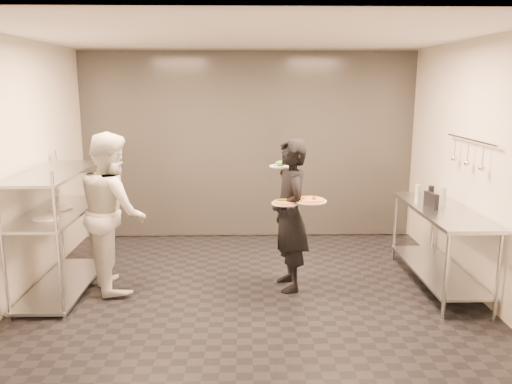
{
  "coord_description": "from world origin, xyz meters",
  "views": [
    {
      "loc": [
        -0.06,
        -5.43,
        2.3
      ],
      "look_at": [
        0.07,
        0.1,
        1.1
      ],
      "focal_mm": 35.0,
      "sensor_mm": 36.0,
      "label": 1
    }
  ],
  "objects_px": {
    "pass_rack": "(59,224)",
    "bottle_dark": "(431,195)",
    "chef": "(113,211)",
    "bottle_green": "(418,194)",
    "salad_plate": "(280,164)",
    "pizza_plate_far": "(311,200)",
    "waiter": "(290,215)",
    "bottle_clear": "(443,196)",
    "pos_monitor": "(431,200)",
    "prep_counter": "(440,233)",
    "pizza_plate_near": "(285,202)"
  },
  "relations": [
    {
      "from": "pass_rack",
      "to": "bottle_dark",
      "type": "distance_m",
      "value": 4.28
    },
    {
      "from": "chef",
      "to": "bottle_green",
      "type": "bearing_deg",
      "value": -111.47
    },
    {
      "from": "salad_plate",
      "to": "pizza_plate_far",
      "type": "bearing_deg",
      "value": -58.1
    },
    {
      "from": "waiter",
      "to": "bottle_green",
      "type": "bearing_deg",
      "value": 91.06
    },
    {
      "from": "pass_rack",
      "to": "bottle_clear",
      "type": "distance_m",
      "value": 4.4
    },
    {
      "from": "waiter",
      "to": "bottle_dark",
      "type": "xyz_separation_m",
      "value": [
        1.67,
        0.23,
        0.17
      ]
    },
    {
      "from": "salad_plate",
      "to": "pos_monitor",
      "type": "height_order",
      "value": "salad_plate"
    },
    {
      "from": "bottle_clear",
      "to": "waiter",
      "type": "bearing_deg",
      "value": -174.07
    },
    {
      "from": "bottle_green",
      "to": "chef",
      "type": "bearing_deg",
      "value": -176.55
    },
    {
      "from": "salad_plate",
      "to": "pos_monitor",
      "type": "relative_size",
      "value": 1.04
    },
    {
      "from": "pass_rack",
      "to": "bottle_green",
      "type": "relative_size",
      "value": 7.25
    },
    {
      "from": "prep_counter",
      "to": "bottle_dark",
      "type": "bearing_deg",
      "value": 108.44
    },
    {
      "from": "bottle_clear",
      "to": "pizza_plate_near",
      "type": "bearing_deg",
      "value": -168.18
    },
    {
      "from": "pass_rack",
      "to": "pizza_plate_near",
      "type": "relative_size",
      "value": 5.57
    },
    {
      "from": "pizza_plate_far",
      "to": "bottle_green",
      "type": "height_order",
      "value": "bottle_green"
    },
    {
      "from": "chef",
      "to": "bottle_clear",
      "type": "bearing_deg",
      "value": -113.41
    },
    {
      "from": "chef",
      "to": "bottle_dark",
      "type": "relative_size",
      "value": 8.06
    },
    {
      "from": "pizza_plate_near",
      "to": "pizza_plate_far",
      "type": "bearing_deg",
      "value": -1.53
    },
    {
      "from": "prep_counter",
      "to": "bottle_green",
      "type": "height_order",
      "value": "bottle_green"
    },
    {
      "from": "pizza_plate_far",
      "to": "bottle_dark",
      "type": "height_order",
      "value": "bottle_dark"
    },
    {
      "from": "prep_counter",
      "to": "chef",
      "type": "height_order",
      "value": "chef"
    },
    {
      "from": "pizza_plate_far",
      "to": "waiter",
      "type": "bearing_deg",
      "value": 133.24
    },
    {
      "from": "prep_counter",
      "to": "pizza_plate_far",
      "type": "relative_size",
      "value": 5.24
    },
    {
      "from": "waiter",
      "to": "pass_rack",
      "type": "bearing_deg",
      "value": -100.73
    },
    {
      "from": "prep_counter",
      "to": "waiter",
      "type": "height_order",
      "value": "waiter"
    },
    {
      "from": "pass_rack",
      "to": "pizza_plate_far",
      "type": "distance_m",
      "value": 2.82
    },
    {
      "from": "pass_rack",
      "to": "chef",
      "type": "height_order",
      "value": "chef"
    },
    {
      "from": "waiter",
      "to": "bottle_green",
      "type": "xyz_separation_m",
      "value": [
        1.54,
        0.3,
        0.17
      ]
    },
    {
      "from": "salad_plate",
      "to": "prep_counter",
      "type": "bearing_deg",
      "value": -6.91
    },
    {
      "from": "waiter",
      "to": "pizza_plate_far",
      "type": "bearing_deg",
      "value": 33.27
    },
    {
      "from": "pizza_plate_near",
      "to": "bottle_clear",
      "type": "xyz_separation_m",
      "value": [
        1.87,
        0.39,
        -0.03
      ]
    },
    {
      "from": "pizza_plate_near",
      "to": "bottle_clear",
      "type": "bearing_deg",
      "value": 11.82
    },
    {
      "from": "bottle_dark",
      "to": "pizza_plate_near",
      "type": "bearing_deg",
      "value": -165.91
    },
    {
      "from": "pizza_plate_far",
      "to": "bottle_clear",
      "type": "relative_size",
      "value": 1.59
    },
    {
      "from": "pass_rack",
      "to": "prep_counter",
      "type": "bearing_deg",
      "value": 0.03
    },
    {
      "from": "salad_plate",
      "to": "pos_monitor",
      "type": "bearing_deg",
      "value": -6.28
    },
    {
      "from": "chef",
      "to": "bottle_clear",
      "type": "relative_size",
      "value": 8.27
    },
    {
      "from": "salad_plate",
      "to": "bottle_green",
      "type": "distance_m",
      "value": 1.67
    },
    {
      "from": "salad_plate",
      "to": "bottle_green",
      "type": "height_order",
      "value": "salad_plate"
    },
    {
      "from": "chef",
      "to": "pos_monitor",
      "type": "bearing_deg",
      "value": -115.17
    },
    {
      "from": "pos_monitor",
      "to": "bottle_dark",
      "type": "xyz_separation_m",
      "value": [
        0.05,
        0.16,
        0.02
      ]
    },
    {
      "from": "chef",
      "to": "bottle_dark",
      "type": "xyz_separation_m",
      "value": [
        3.66,
        0.15,
        0.14
      ]
    },
    {
      "from": "bottle_clear",
      "to": "bottle_dark",
      "type": "height_order",
      "value": "bottle_dark"
    },
    {
      "from": "waiter",
      "to": "bottle_clear",
      "type": "xyz_separation_m",
      "value": [
        1.8,
        0.19,
        0.17
      ]
    },
    {
      "from": "pass_rack",
      "to": "bottle_green",
      "type": "height_order",
      "value": "pass_rack"
    },
    {
      "from": "salad_plate",
      "to": "bottle_clear",
      "type": "bearing_deg",
      "value": -2.19
    },
    {
      "from": "pizza_plate_near",
      "to": "bottle_green",
      "type": "relative_size",
      "value": 1.3
    },
    {
      "from": "pizza_plate_far",
      "to": "bottle_clear",
      "type": "xyz_separation_m",
      "value": [
        1.6,
        0.4,
        -0.06
      ]
    },
    {
      "from": "chef",
      "to": "pizza_plate_near",
      "type": "bearing_deg",
      "value": -123.55
    },
    {
      "from": "pass_rack",
      "to": "bottle_green",
      "type": "xyz_separation_m",
      "value": [
        4.13,
        0.26,
        0.26
      ]
    }
  ]
}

